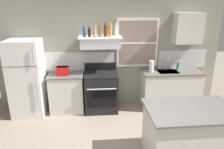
{
  "coord_description": "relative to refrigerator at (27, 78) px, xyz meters",
  "views": [
    {
      "loc": [
        -0.4,
        -2.7,
        2.39
      ],
      "look_at": [
        -0.05,
        1.2,
        1.1
      ],
      "focal_mm": 33.3,
      "sensor_mm": 36.0,
      "label": 1
    }
  ],
  "objects": [
    {
      "name": "bottle_clear_tall",
      "position": [
        2.0,
        0.12,
        1.02
      ],
      "size": [
        0.06,
        0.06,
        0.31
      ],
      "color": "silver",
      "rests_on": "range_hood_shelf"
    },
    {
      "name": "dish_soap_bottle",
      "position": [
        3.53,
        0.16,
        0.14
      ],
      "size": [
        0.06,
        0.06,
        0.18
      ],
      "primitive_type": "cylinder",
      "color": "#268C3F",
      "rests_on": "counter_right_with_sink"
    },
    {
      "name": "toaster",
      "position": [
        0.79,
        0.01,
        0.15
      ],
      "size": [
        0.3,
        0.2,
        0.19
      ],
      "color": "red",
      "rests_on": "counter_left_of_stove"
    },
    {
      "name": "bottle_olive_oil_square",
      "position": [
        1.65,
        0.08,
        1.0
      ],
      "size": [
        0.06,
        0.06,
        0.27
      ],
      "color": "#4C601E",
      "rests_on": "range_hood_shelf"
    },
    {
      "name": "bottle_champagne_gold_foil",
      "position": [
        1.89,
        0.13,
        1.02
      ],
      "size": [
        0.08,
        0.08,
        0.32
      ],
      "color": "#B29333",
      "rests_on": "range_hood_shelf"
    },
    {
      "name": "bottle_balsamic_dark",
      "position": [
        1.41,
        0.09,
        0.98
      ],
      "size": [
        0.06,
        0.06,
        0.22
      ],
      "color": "black",
      "rests_on": "range_hood_shelf"
    },
    {
      "name": "sink_faucet",
      "position": [
        3.25,
        0.16,
        0.23
      ],
      "size": [
        0.03,
        0.17,
        0.28
      ],
      "color": "silver",
      "rests_on": "counter_right_with_sink"
    },
    {
      "name": "paper_towel_roll",
      "position": [
        2.85,
        0.06,
        0.19
      ],
      "size": [
        0.11,
        0.11,
        0.27
      ],
      "primitive_type": "cylinder",
      "color": "white",
      "rests_on": "counter_right_with_sink"
    },
    {
      "name": "range_hood_shelf",
      "position": [
        1.65,
        0.12,
        0.77
      ],
      "size": [
        0.96,
        0.52,
        0.24
      ],
      "color": "silver"
    },
    {
      "name": "bottle_blue_liqueur",
      "position": [
        1.3,
        0.11,
        0.99
      ],
      "size": [
        0.07,
        0.07,
        0.25
      ],
      "color": "#1E478C",
      "rests_on": "range_hood_shelf"
    },
    {
      "name": "back_wall",
      "position": [
        1.93,
        0.39,
        0.49
      ],
      "size": [
        5.4,
        0.11,
        2.7
      ],
      "color": "gray",
      "rests_on": "ground_plane"
    },
    {
      "name": "bottle_red_label_wine",
      "position": [
        1.78,
        0.11,
        1.02
      ],
      "size": [
        0.07,
        0.07,
        0.32
      ],
      "color": "maroon",
      "rests_on": "range_hood_shelf"
    },
    {
      "name": "counter_left_of_stove",
      "position": [
        0.85,
        0.06,
        -0.4
      ],
      "size": [
        0.79,
        0.63,
        0.91
      ],
      "color": "silver",
      "rests_on": "ground_plane"
    },
    {
      "name": "refrigerator",
      "position": [
        0.0,
        0.0,
        0.0
      ],
      "size": [
        0.7,
        0.72,
        1.72
      ],
      "color": "white",
      "rests_on": "ground_plane"
    },
    {
      "name": "bottle_rose_pink",
      "position": [
        1.54,
        0.07,
        1.0
      ],
      "size": [
        0.07,
        0.07,
        0.28
      ],
      "color": "#C67F84",
      "rests_on": "range_hood_shelf"
    },
    {
      "name": "upper_cabinet_right",
      "position": [
        3.7,
        0.2,
        1.04
      ],
      "size": [
        0.64,
        0.32,
        0.7
      ],
      "color": "silver"
    },
    {
      "name": "stove_range",
      "position": [
        1.65,
        0.02,
        -0.39
      ],
      "size": [
        0.76,
        0.69,
        1.09
      ],
      "color": "black",
      "rests_on": "ground_plane"
    },
    {
      "name": "kitchen_island",
      "position": [
        2.97,
        -1.83,
        -0.4
      ],
      "size": [
        1.4,
        0.9,
        0.91
      ],
      "color": "silver",
      "rests_on": "ground_plane"
    },
    {
      "name": "counter_right_with_sink",
      "position": [
        3.35,
        0.06,
        -0.4
      ],
      "size": [
        1.43,
        0.63,
        0.91
      ],
      "color": "silver",
      "rests_on": "ground_plane"
    }
  ]
}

